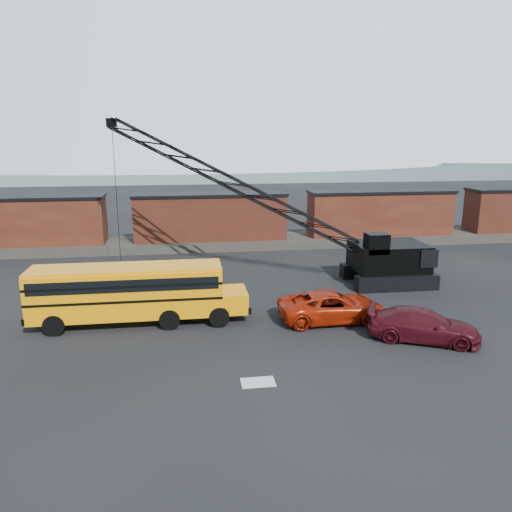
# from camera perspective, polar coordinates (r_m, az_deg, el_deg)

# --- Properties ---
(ground) EXTENTS (160.00, 160.00, 0.00)m
(ground) POSITION_cam_1_polar(r_m,az_deg,el_deg) (24.79, -2.30, -10.01)
(ground) COLOR black
(ground) RESTS_ON ground
(gravel_berm) EXTENTS (120.00, 5.00, 0.70)m
(gravel_berm) POSITION_cam_1_polar(r_m,az_deg,el_deg) (45.66, -5.15, 1.52)
(gravel_berm) COLOR #47423B
(gravel_berm) RESTS_ON ground
(boxcar_west_near) EXTENTS (13.70, 3.10, 4.17)m
(boxcar_west_near) POSITION_cam_1_polar(r_m,az_deg,el_deg) (47.21, -25.03, 3.67)
(boxcar_west_near) COLOR #421413
(boxcar_west_near) RESTS_ON gravel_berm
(boxcar_mid) EXTENTS (13.70, 3.10, 4.17)m
(boxcar_mid) POSITION_cam_1_polar(r_m,az_deg,el_deg) (45.21, -5.21, 4.51)
(boxcar_mid) COLOR #541E17
(boxcar_mid) RESTS_ON gravel_berm
(boxcar_east_near) EXTENTS (13.70, 3.10, 4.17)m
(boxcar_east_near) POSITION_cam_1_polar(r_m,az_deg,el_deg) (48.70, 14.00, 4.83)
(boxcar_east_near) COLOR #421413
(boxcar_east_near) RESTS_ON gravel_berm
(snow_patch) EXTENTS (1.40, 0.90, 0.02)m
(snow_patch) POSITION_cam_1_polar(r_m,az_deg,el_deg) (21.27, 0.23, -14.23)
(snow_patch) COLOR silver
(snow_patch) RESTS_ON ground
(school_bus) EXTENTS (11.65, 2.65, 3.19)m
(school_bus) POSITION_cam_1_polar(r_m,az_deg,el_deg) (27.51, -13.76, -3.98)
(school_bus) COLOR #FC9405
(school_bus) RESTS_ON ground
(red_pickup) EXTENTS (5.94, 2.86, 1.63)m
(red_pickup) POSITION_cam_1_polar(r_m,az_deg,el_deg) (27.74, 8.69, -5.71)
(red_pickup) COLOR #B02008
(red_pickup) RESTS_ON ground
(maroon_suv) EXTENTS (5.83, 4.21, 1.57)m
(maroon_suv) POSITION_cam_1_polar(r_m,az_deg,el_deg) (26.27, 18.58, -7.50)
(maroon_suv) COLOR #450C14
(maroon_suv) RESTS_ON ground
(crawler_crane) EXTENTS (21.69, 7.80, 11.25)m
(crawler_crane) POSITION_cam_1_polar(r_m,az_deg,el_deg) (34.37, -1.72, 7.80)
(crawler_crane) COLOR black
(crawler_crane) RESTS_ON ground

